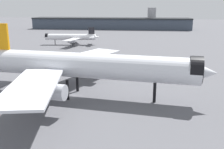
{
  "coord_description": "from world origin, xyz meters",
  "views": [
    {
      "loc": [
        27.43,
        -61.58,
        24.36
      ],
      "look_at": [
        11.73,
        1.36,
        6.78
      ],
      "focal_mm": 40.59,
      "sensor_mm": 36.0,
      "label": 1
    }
  ],
  "objects_px": {
    "service_truck_front": "(40,63)",
    "traffic_cone_wingtip": "(9,70)",
    "airliner_near_gate": "(81,66)",
    "airliner_far_taxiway": "(71,37)"
  },
  "relations": [
    {
      "from": "service_truck_front",
      "to": "traffic_cone_wingtip",
      "type": "relative_size",
      "value": 9.14
    },
    {
      "from": "airliner_near_gate",
      "to": "airliner_far_taxiway",
      "type": "xyz_separation_m",
      "value": [
        -41.18,
        90.08,
        -3.71
      ]
    },
    {
      "from": "service_truck_front",
      "to": "traffic_cone_wingtip",
      "type": "xyz_separation_m",
      "value": [
        -8.48,
        -8.94,
        -1.26
      ]
    },
    {
      "from": "airliner_near_gate",
      "to": "traffic_cone_wingtip",
      "type": "xyz_separation_m",
      "value": [
        -37.66,
        19.89,
        -8.33
      ]
    },
    {
      "from": "airliner_near_gate",
      "to": "service_truck_front",
      "type": "xyz_separation_m",
      "value": [
        -29.18,
        28.83,
        -7.07
      ]
    },
    {
      "from": "traffic_cone_wingtip",
      "to": "airliner_near_gate",
      "type": "bearing_deg",
      "value": -27.85
    },
    {
      "from": "airliner_far_taxiway",
      "to": "traffic_cone_wingtip",
      "type": "height_order",
      "value": "airliner_far_taxiway"
    },
    {
      "from": "airliner_near_gate",
      "to": "traffic_cone_wingtip",
      "type": "height_order",
      "value": "airliner_near_gate"
    },
    {
      "from": "service_truck_front",
      "to": "traffic_cone_wingtip",
      "type": "distance_m",
      "value": 12.38
    },
    {
      "from": "airliner_near_gate",
      "to": "service_truck_front",
      "type": "height_order",
      "value": "airliner_near_gate"
    }
  ]
}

